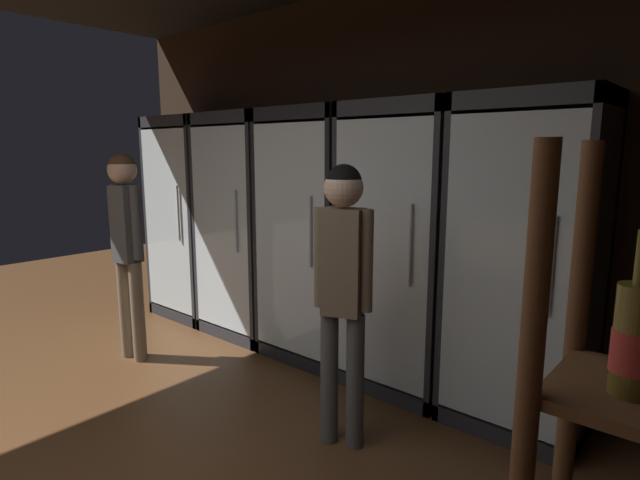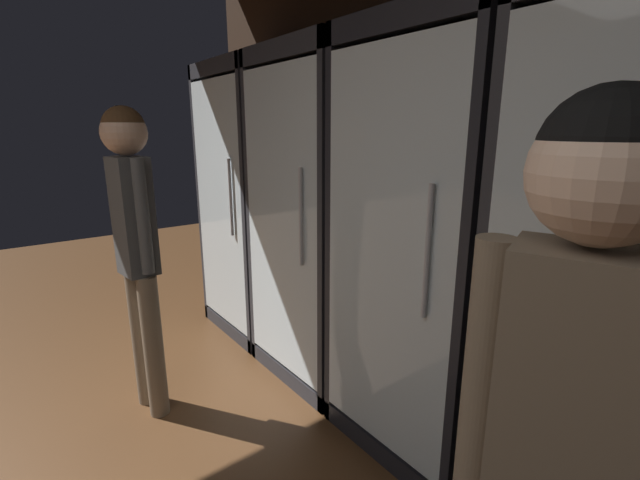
{
  "view_description": "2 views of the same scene",
  "coord_description": "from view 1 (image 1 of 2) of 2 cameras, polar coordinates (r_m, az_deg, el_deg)",
  "views": [
    {
      "loc": [
        2.05,
        -0.17,
        1.63
      ],
      "look_at": [
        -0.28,
        2.53,
        0.99
      ],
      "focal_mm": 28.34,
      "sensor_mm": 36.0,
      "label": 1
    },
    {
      "loc": [
        0.67,
        1.21,
        1.5
      ],
      "look_at": [
        -1.19,
        2.63,
        0.89
      ],
      "focal_mm": 24.06,
      "sensor_mm": 36.0,
      "label": 2
    }
  ],
  "objects": [
    {
      "name": "cooler_left",
      "position": [
        4.5,
        -8.06,
        1.3
      ],
      "size": [
        0.78,
        0.58,
        1.94
      ],
      "color": "#2B2B30",
      "rests_on": "ground"
    },
    {
      "name": "shopper_near",
      "position": [
        4.11,
        -21.02,
        0.73
      ],
      "size": [
        0.29,
        0.21,
        1.6
      ],
      "color": "#72604C",
      "rests_on": "ground"
    },
    {
      "name": "wall_back",
      "position": [
        3.81,
        8.22,
        6.6
      ],
      "size": [
        6.0,
        0.06,
        2.8
      ],
      "primitive_type": "cube",
      "color": "black",
      "rests_on": "ground"
    },
    {
      "name": "cooler_far_left",
      "position": [
        5.12,
        -13.98,
        2.21
      ],
      "size": [
        0.78,
        0.58,
        1.94
      ],
      "color": "#2B2B30",
      "rests_on": "ground"
    },
    {
      "name": "cooler_right",
      "position": [
        3.47,
        9.62,
        -1.31
      ],
      "size": [
        0.78,
        0.58,
        1.94
      ],
      "color": "#2B2B30",
      "rests_on": "ground"
    },
    {
      "name": "cooler_far_right",
      "position": [
        3.15,
        22.21,
        -3.17
      ],
      "size": [
        0.78,
        0.58,
        1.94
      ],
      "color": "#2B2B30",
      "rests_on": "ground"
    },
    {
      "name": "shopper_far",
      "position": [
        2.68,
        2.61,
        -3.93
      ],
      "size": [
        0.31,
        0.21,
        1.56
      ],
      "color": "#4C4C4C",
      "rests_on": "ground"
    },
    {
      "name": "cooler_center",
      "position": [
        3.93,
        -0.35,
        0.14
      ],
      "size": [
        0.78,
        0.58,
        1.94
      ],
      "color": "black",
      "rests_on": "ground"
    }
  ]
}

